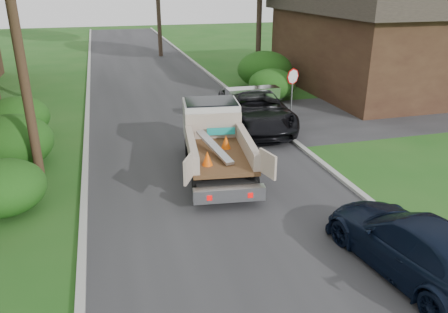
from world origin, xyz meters
TOP-DOWN VIEW (x-y plane):
  - ground at (0.00, 0.00)m, footprint 120.00×120.00m
  - road at (0.00, 10.00)m, footprint 8.00×90.00m
  - side_street at (12.00, 9.00)m, footprint 16.00×7.00m
  - curb_left at (-4.10, 10.00)m, footprint 0.20×90.00m
  - curb_right at (4.10, 10.00)m, footprint 0.20×90.00m
  - stop_sign at (5.20, 9.00)m, footprint 0.71×0.32m
  - utility_pole at (-5.48, 4.98)m, footprint 2.42×1.25m
  - house_right at (13.00, 14.00)m, footprint 9.72×12.96m
  - hedge_left_a at (-6.20, 3.00)m, footprint 2.34×2.34m
  - hedge_left_b at (-6.50, 6.50)m, footprint 2.86×2.86m
  - hedge_left_c at (-6.80, 10.00)m, footprint 2.60×2.60m
  - hedge_right_a at (5.80, 13.00)m, footprint 2.60×2.60m
  - hedge_right_b at (6.50, 16.00)m, footprint 3.38×3.38m
  - flatbed_truck at (0.39, 4.81)m, footprint 2.98×5.76m
  - black_pickup at (3.24, 8.49)m, footprint 3.65×6.41m
  - navy_suv at (3.11, -2.50)m, footprint 2.50×4.98m

SIDE VIEW (x-z plane):
  - ground at x=0.00m, z-range 0.00..0.00m
  - road at x=0.00m, z-range -0.01..0.01m
  - side_street at x=12.00m, z-range 0.00..0.02m
  - curb_left at x=-4.10m, z-range 0.00..0.12m
  - curb_right at x=4.10m, z-range 0.00..0.12m
  - navy_suv at x=3.11m, z-range 0.00..1.39m
  - hedge_left_a at x=-6.20m, z-range 0.00..1.53m
  - black_pickup at x=3.24m, z-range 0.00..1.69m
  - hedge_left_c at x=-6.80m, z-range 0.00..1.70m
  - hedge_right_a at x=5.80m, z-range 0.00..1.70m
  - hedge_left_b at x=-6.50m, z-range 0.00..1.87m
  - hedge_right_b at x=6.50m, z-range 0.00..2.21m
  - flatbed_truck at x=0.39m, z-range 0.09..2.18m
  - stop_sign at x=5.20m, z-range 0.54..3.02m
  - house_right at x=13.00m, z-range 0.06..6.26m
  - utility_pole at x=-5.48m, z-range 0.17..10.17m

